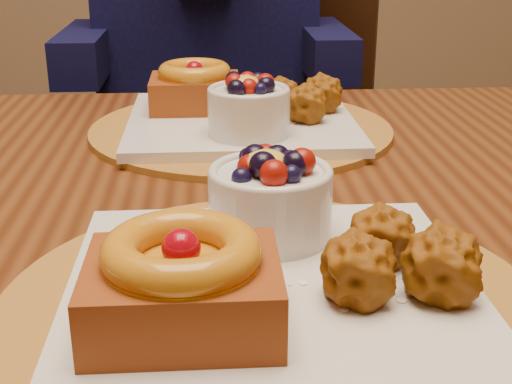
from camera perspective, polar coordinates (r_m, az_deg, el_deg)
dining_table at (r=0.73m, az=-0.30°, el=-5.91°), size 1.60×0.90×0.76m
place_setting_near at (r=0.49m, az=0.87°, el=-6.28°), size 0.38×0.38×0.09m
place_setting_far at (r=0.89m, az=-1.40°, el=6.36°), size 0.38×0.38×0.09m
chair_far at (r=1.65m, az=0.94°, el=3.23°), size 0.56×0.56×0.91m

